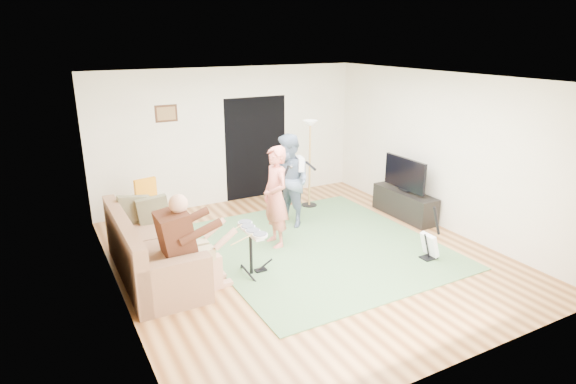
% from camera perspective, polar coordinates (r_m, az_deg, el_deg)
% --- Properties ---
extents(floor, '(6.00, 6.00, 0.00)m').
position_cam_1_polar(floor, '(7.58, 2.10, -7.51)').
color(floor, brown).
rests_on(floor, ground).
extents(walls, '(5.50, 6.00, 2.70)m').
position_cam_1_polar(walls, '(7.10, 2.23, 2.36)').
color(walls, '#EFE5CF').
rests_on(walls, floor).
extents(ceiling, '(6.00, 6.00, 0.00)m').
position_cam_1_polar(ceiling, '(6.86, 2.37, 13.28)').
color(ceiling, white).
rests_on(ceiling, walls).
extents(window_blinds, '(0.00, 2.05, 2.05)m').
position_cam_1_polar(window_blinds, '(6.36, -20.56, 1.18)').
color(window_blinds, olive).
rests_on(window_blinds, walls).
extents(doorway, '(2.10, 0.00, 2.10)m').
position_cam_1_polar(doorway, '(9.99, -3.82, 5.21)').
color(doorway, black).
rests_on(doorway, walls).
extents(picture_frame, '(0.42, 0.03, 0.32)m').
position_cam_1_polar(picture_frame, '(9.25, -14.24, 9.01)').
color(picture_frame, '#3F2314').
rests_on(picture_frame, walls).
extents(area_rug, '(3.54, 3.86, 0.02)m').
position_cam_1_polar(area_rug, '(7.90, 3.79, -6.36)').
color(area_rug, '#507849').
rests_on(area_rug, floor).
extents(sofa, '(0.94, 2.29, 0.93)m').
position_cam_1_polar(sofa, '(7.12, -16.29, -7.30)').
color(sofa, '#8F6447').
rests_on(sofa, floor).
extents(drummer, '(0.89, 0.50, 1.36)m').
position_cam_1_polar(drummer, '(6.54, -11.47, -7.08)').
color(drummer, '#4A2314').
rests_on(drummer, sofa).
extents(drum_kit, '(0.40, 0.71, 0.73)m').
position_cam_1_polar(drum_kit, '(6.90, -4.41, -7.32)').
color(drum_kit, black).
rests_on(drum_kit, floor).
extents(singer, '(0.41, 0.61, 1.65)m').
position_cam_1_polar(singer, '(7.64, -1.48, -0.61)').
color(singer, '#DD6F60').
rests_on(singer, floor).
extents(microphone, '(0.06, 0.06, 0.24)m').
position_cam_1_polar(microphone, '(7.61, -0.16, 2.53)').
color(microphone, black).
rests_on(microphone, singer).
extents(guitarist, '(0.81, 0.94, 1.66)m').
position_cam_1_polar(guitarist, '(8.46, 0.18, 1.29)').
color(guitarist, slate).
rests_on(guitarist, floor).
extents(guitar_held, '(0.26, 0.61, 0.26)m').
position_cam_1_polar(guitar_held, '(8.47, 1.37, 3.41)').
color(guitar_held, white).
rests_on(guitar_held, guitarist).
extents(guitar_spare, '(0.31, 0.28, 0.85)m').
position_cam_1_polar(guitar_spare, '(7.67, 16.48, -5.98)').
color(guitar_spare, black).
rests_on(guitar_spare, floor).
extents(torchiere_lamp, '(0.31, 0.31, 1.73)m').
position_cam_1_polar(torchiere_lamp, '(9.36, 2.62, 5.19)').
color(torchiere_lamp, black).
rests_on(torchiere_lamp, floor).
extents(dining_chair, '(0.48, 0.50, 0.94)m').
position_cam_1_polar(dining_chair, '(8.63, -15.81, -2.53)').
color(dining_chair, beige).
rests_on(dining_chair, floor).
extents(tv_cabinet, '(0.40, 1.40, 0.50)m').
position_cam_1_polar(tv_cabinet, '(9.32, 13.64, -1.37)').
color(tv_cabinet, black).
rests_on(tv_cabinet, floor).
extents(television, '(0.06, 1.03, 0.58)m').
position_cam_1_polar(television, '(9.11, 13.68, 2.14)').
color(television, black).
rests_on(television, tv_cabinet).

